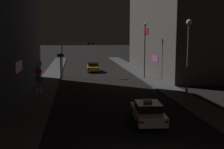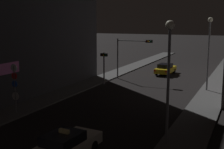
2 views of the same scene
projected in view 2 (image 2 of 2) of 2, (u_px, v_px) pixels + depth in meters
name	position (u px, v px, depth m)	size (l,w,h in m)	color
sidewalk_left	(108.00, 76.00, 38.89)	(2.62, 63.23, 0.12)	#4C4C4C
sidewalk_right	(216.00, 85.00, 33.51)	(2.62, 63.23, 0.12)	#4C4C4C
taxi	(65.00, 145.00, 15.66)	(2.13, 4.57, 1.62)	silver
far_car	(165.00, 69.00, 40.56)	(1.96, 4.51, 1.42)	yellow
traffic_light_overhead	(131.00, 50.00, 36.48)	(4.45, 0.42, 4.93)	slate
traffic_light_left_kerb	(104.00, 62.00, 33.95)	(0.80, 0.42, 3.55)	slate
sign_pole_left	(15.00, 86.00, 22.92)	(0.62, 0.10, 3.75)	slate
street_lamp_near_block	(169.00, 63.00, 16.68)	(0.48, 0.48, 6.94)	slate
street_lamp_far_block	(209.00, 43.00, 30.08)	(0.47, 0.47, 7.24)	slate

